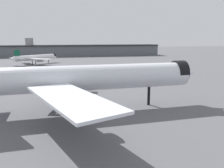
{
  "coord_description": "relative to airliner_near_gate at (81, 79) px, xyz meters",
  "views": [
    {
      "loc": [
        -4.72,
        -60.67,
        18.84
      ],
      "look_at": [
        9.99,
        -1.78,
        6.72
      ],
      "focal_mm": 36.53,
      "sensor_mm": 36.0,
      "label": 1
    }
  ],
  "objects": [
    {
      "name": "airliner_far_taxiway",
      "position": [
        -20.63,
        121.24,
        -3.67
      ],
      "size": [
        34.55,
        30.72,
        11.16
      ],
      "rotation": [
        0.0,
        0.0,
        0.67
      ],
      "color": "white",
      "rests_on": "ground"
    },
    {
      "name": "ground",
      "position": [
        -1.63,
        1.92,
        -8.59
      ],
      "size": [
        900.0,
        900.0,
        0.0
      ],
      "primitive_type": "plane",
      "color": "#56565B"
    },
    {
      "name": "terminal_building",
      "position": [
        15.36,
        197.47,
        -2.33
      ],
      "size": [
        184.14,
        30.6,
        19.54
      ],
      "rotation": [
        0.0,
        0.0,
        -0.03
      ],
      "color": "slate",
      "rests_on": "ground"
    },
    {
      "name": "airliner_near_gate",
      "position": [
        0.0,
        0.0,
        0.0
      ],
      "size": [
        67.39,
        61.64,
        19.48
      ],
      "rotation": [
        0.0,
        0.0,
        0.02
      ],
      "color": "silver",
      "rests_on": "ground"
    }
  ]
}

